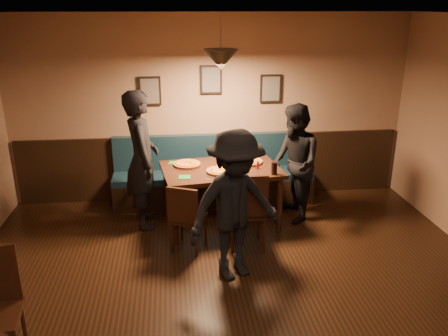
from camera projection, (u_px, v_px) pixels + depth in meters
name	position (u px, v px, depth m)	size (l,w,h in m)	color
ceiling	(253.00, 18.00, 3.21)	(7.00, 7.00, 0.00)	silver
wall_back	(211.00, 109.00, 6.96)	(6.00, 6.00, 0.00)	#8C704F
wainscot	(212.00, 166.00, 7.23)	(5.88, 0.06, 1.00)	black
booth_bench	(213.00, 172.00, 6.98)	(3.00, 0.60, 1.00)	#0F232D
picture_left	(150.00, 91.00, 6.73)	(0.32, 0.04, 0.42)	black
picture_center	(211.00, 80.00, 6.78)	(0.32, 0.04, 0.42)	black
picture_right	(271.00, 89.00, 6.92)	(0.32, 0.04, 0.42)	black
pendant_lamp	(221.00, 60.00, 5.69)	(0.44, 0.44, 0.25)	black
dining_table	(221.00, 196.00, 6.30)	(1.55, 0.99, 0.83)	black
chair_near_left	(188.00, 216.00, 5.66)	(0.39, 0.39, 0.87)	black
chair_near_right	(247.00, 209.00, 5.68)	(0.45, 0.45, 1.02)	black
diner_left	(142.00, 160.00, 6.13)	(0.68, 0.45, 1.88)	black
diner_right	(294.00, 164.00, 6.33)	(0.80, 0.62, 1.65)	black
diner_front	(235.00, 206.00, 4.94)	(1.10, 0.63, 1.70)	black
pizza_a	(187.00, 164.00, 6.25)	(0.37, 0.37, 0.04)	#BE8B23
pizza_b	(220.00, 171.00, 5.99)	(0.36, 0.36, 0.04)	orange
pizza_c	(249.00, 161.00, 6.35)	(0.38, 0.38, 0.04)	orange
soda_glass	(274.00, 168.00, 5.90)	(0.08, 0.08, 0.17)	black
tabasco_bottle	(258.00, 164.00, 6.10)	(0.03, 0.03, 0.12)	#A8050C
napkin_a	(174.00, 163.00, 6.35)	(0.14, 0.14, 0.01)	#1F772F
napkin_b	(185.00, 177.00, 5.82)	(0.15, 0.15, 0.01)	#20792D
cutlery_set	(219.00, 179.00, 5.78)	(0.02, 0.20, 0.00)	silver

